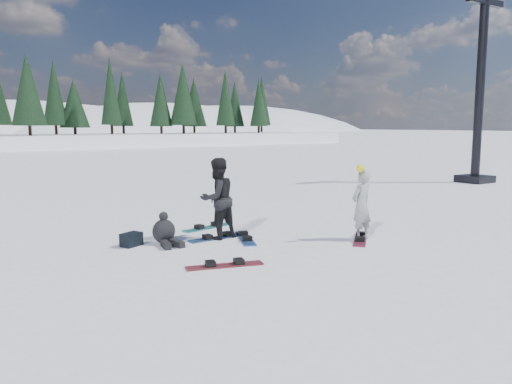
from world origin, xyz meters
TOP-DOWN VIEW (x-y plane):
  - ground at (0.00, 0.00)m, footprint 420.00×420.00m
  - lift_tower at (12.98, 4.88)m, footprint 2.45×1.36m
  - snowboarder_woman at (-0.18, -0.57)m, footprint 0.66×0.49m
  - snowboarder_man at (-2.92, 1.44)m, footprint 1.05×0.88m
  - seated_rider at (-4.20, 1.62)m, footprint 0.55×0.89m
  - gear_bag at (-4.90, 1.87)m, footprint 0.53×0.46m
  - snowboard_woman at (-0.18, -0.57)m, footprint 1.31×1.21m
  - snowboard_man at (-2.92, 1.44)m, footprint 1.51×0.32m
  - snowboard_loose_a at (-2.41, 1.02)m, footprint 0.84×1.49m
  - snowboard_loose_b at (-3.99, -0.71)m, footprint 1.52×0.70m
  - snowboard_loose_c at (-2.54, 2.64)m, footprint 1.53×0.57m

SIDE VIEW (x-z plane):
  - ground at x=0.00m, z-range 0.00..0.00m
  - snowboard_woman at x=-0.18m, z-range 0.00..0.03m
  - snowboard_man at x=-2.92m, z-range 0.00..0.03m
  - snowboard_loose_a at x=-2.41m, z-range 0.00..0.03m
  - snowboard_loose_b at x=-3.99m, z-range 0.00..0.03m
  - snowboard_loose_c at x=-2.54m, z-range 0.00..0.03m
  - gear_bag at x=-4.90m, z-range 0.00..0.30m
  - seated_rider at x=-4.20m, z-range -0.09..0.66m
  - snowboarder_woman at x=-0.18m, z-range -0.06..1.74m
  - snowboarder_man at x=-2.92m, z-range 0.00..1.93m
  - lift_tower at x=12.98m, z-range -0.83..8.05m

